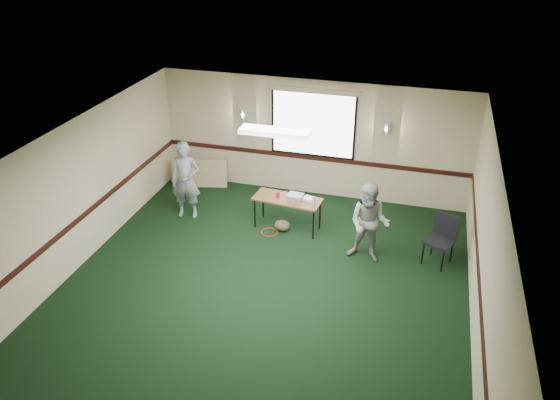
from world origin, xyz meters
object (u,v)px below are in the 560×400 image
(projector, at_px, (295,197))
(person_left, at_px, (186,180))
(folding_table, at_px, (287,201))
(conference_chair, at_px, (442,236))
(person_right, at_px, (369,223))

(projector, bearing_deg, person_left, -171.76)
(folding_table, height_order, conference_chair, conference_chair)
(person_left, height_order, person_right, person_left)
(folding_table, relative_size, conference_chair, 1.50)
(conference_chair, distance_m, person_left, 5.30)
(conference_chair, relative_size, person_left, 0.56)
(person_left, xyz_separation_m, person_right, (3.96, -0.61, -0.06))
(person_left, bearing_deg, person_right, -19.81)
(person_left, distance_m, person_right, 4.00)
(projector, distance_m, person_left, 2.37)
(projector, height_order, person_left, person_left)
(person_right, bearing_deg, conference_chair, 19.70)
(folding_table, height_order, person_right, person_right)
(folding_table, distance_m, person_left, 2.22)
(folding_table, xyz_separation_m, conference_chair, (3.08, -0.38, -0.08))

